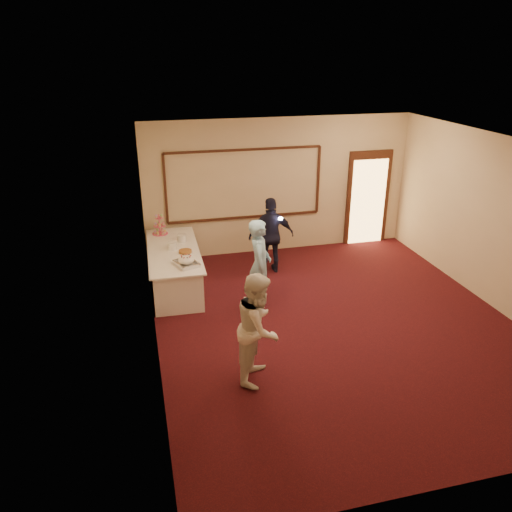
# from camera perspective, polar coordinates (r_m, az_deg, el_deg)

# --- Properties ---
(floor) EXTENTS (7.00, 7.00, 0.00)m
(floor) POSITION_cam_1_polar(r_m,az_deg,el_deg) (8.70, 9.08, -7.61)
(floor) COLOR black
(floor) RESTS_ON ground
(room_walls) EXTENTS (6.04, 7.04, 3.02)m
(room_walls) POSITION_cam_1_polar(r_m,az_deg,el_deg) (7.88, 9.99, 5.18)
(room_walls) COLOR beige
(room_walls) RESTS_ON floor
(wall_molding) EXTENTS (3.45, 0.04, 1.55)m
(wall_molding) POSITION_cam_1_polar(r_m,az_deg,el_deg) (10.93, -1.33, 8.19)
(wall_molding) COLOR #351B10
(wall_molding) RESTS_ON room_walls
(doorway) EXTENTS (1.05, 0.07, 2.20)m
(doorway) POSITION_cam_1_polar(r_m,az_deg,el_deg) (12.03, 12.64, 6.44)
(doorway) COLOR #351B10
(doorway) RESTS_ON floor
(buffet_table) EXTENTS (1.03, 2.53, 0.77)m
(buffet_table) POSITION_cam_1_polar(r_m,az_deg,el_deg) (9.84, -9.30, -1.34)
(buffet_table) COLOR white
(buffet_table) RESTS_ON floor
(pavlova_tray) EXTENTS (0.47, 0.53, 0.18)m
(pavlova_tray) POSITION_cam_1_polar(r_m,az_deg,el_deg) (8.94, -7.98, -0.60)
(pavlova_tray) COLOR silver
(pavlova_tray) RESTS_ON buffet_table
(cupcake_stand) EXTENTS (0.32, 0.32, 0.47)m
(cupcake_stand) POSITION_cam_1_polar(r_m,az_deg,el_deg) (10.50, -10.96, 3.36)
(cupcake_stand) COLOR #EE5781
(cupcake_stand) RESTS_ON buffet_table
(plate_stack_a) EXTENTS (0.18, 0.18, 0.15)m
(plate_stack_a) POSITION_cam_1_polar(r_m,az_deg,el_deg) (9.67, -9.56, 1.17)
(plate_stack_a) COLOR white
(plate_stack_a) RESTS_ON buffet_table
(plate_stack_b) EXTENTS (0.18, 0.18, 0.15)m
(plate_stack_b) POSITION_cam_1_polar(r_m,az_deg,el_deg) (10.03, -8.48, 2.04)
(plate_stack_b) COLOR white
(plate_stack_b) RESTS_ON buffet_table
(tart) EXTENTS (0.28, 0.28, 0.06)m
(tart) POSITION_cam_1_polar(r_m,az_deg,el_deg) (9.48, -8.08, 0.48)
(tart) COLOR white
(tart) RESTS_ON buffet_table
(man) EXTENTS (0.54, 0.69, 1.67)m
(man) POSITION_cam_1_polar(r_m,az_deg,el_deg) (8.73, 0.43, -1.04)
(man) COLOR #8DBEE1
(man) RESTS_ON floor
(woman) EXTENTS (0.90, 0.97, 1.61)m
(woman) POSITION_cam_1_polar(r_m,az_deg,el_deg) (6.93, 0.30, -8.16)
(woman) COLOR white
(woman) RESTS_ON floor
(guest) EXTENTS (0.95, 0.44, 1.59)m
(guest) POSITION_cam_1_polar(r_m,az_deg,el_deg) (10.20, 1.75, 2.34)
(guest) COLOR black
(guest) RESTS_ON floor
(camera_flash) EXTENTS (0.08, 0.05, 0.05)m
(camera_flash) POSITION_cam_1_polar(r_m,az_deg,el_deg) (9.90, 2.82, 4.30)
(camera_flash) COLOR white
(camera_flash) RESTS_ON guest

